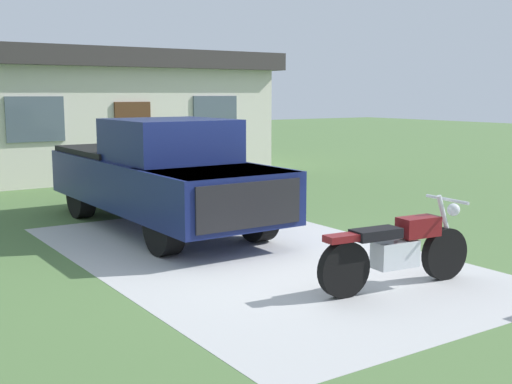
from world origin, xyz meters
The scene contains 5 objects.
ground_plane centered at (0.00, 0.00, 0.00)m, with size 80.00×80.00×0.00m, color #4C6C3B.
driveway_pad centered at (0.00, 0.00, 0.00)m, with size 4.49×7.48×0.01m, color #ACACAC.
motorcycle centered at (0.62, -2.22, 0.47)m, with size 2.21×0.70×1.09m.
pickup_truck centered at (-0.22, 2.63, 0.95)m, with size 2.04×5.64×1.90m.
neighbor_house centered at (1.85, 11.08, 1.79)m, with size 9.60×5.60×3.50m.
Camera 1 is at (-5.00, -7.58, 2.32)m, focal length 45.60 mm.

